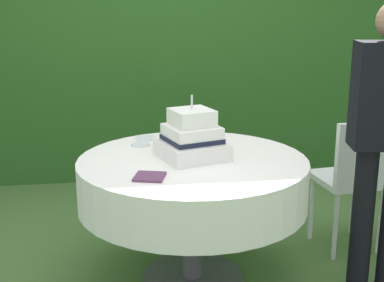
{
  "coord_description": "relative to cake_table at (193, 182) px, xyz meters",
  "views": [
    {
      "loc": [
        -0.41,
        -2.83,
        1.61
      ],
      "look_at": [
        -0.0,
        0.02,
        0.84
      ],
      "focal_mm": 50.11,
      "sensor_mm": 36.0,
      "label": 1
    }
  ],
  "objects": [
    {
      "name": "ground_plane",
      "position": [
        0.0,
        0.0,
        -0.6
      ],
      "size": [
        20.0,
        20.0,
        0.0
      ],
      "primitive_type": "plane",
      "color": "#476B33"
    },
    {
      "name": "foliage_hedge",
      "position": [
        0.0,
        2.08,
        0.78
      ],
      "size": [
        6.69,
        0.5,
        2.76
      ],
      "primitive_type": "cube",
      "color": "#28561E",
      "rests_on": "ground_plane"
    },
    {
      "name": "cake_table",
      "position": [
        0.0,
        0.0,
        0.0
      ],
      "size": [
        1.29,
        1.29,
        0.74
      ],
      "color": "#4C4C51",
      "rests_on": "ground_plane"
    },
    {
      "name": "wedding_cake",
      "position": [
        -0.0,
        0.03,
        0.25
      ],
      "size": [
        0.43,
        0.43,
        0.36
      ],
      "color": "white",
      "rests_on": "cake_table"
    },
    {
      "name": "serving_plate_near",
      "position": [
        -0.27,
        0.32,
        0.14
      ],
      "size": [
        0.12,
        0.12,
        0.01
      ],
      "primitive_type": "cylinder",
      "color": "white",
      "rests_on": "cake_table"
    },
    {
      "name": "serving_plate_far",
      "position": [
        -0.23,
        0.48,
        0.14
      ],
      "size": [
        0.14,
        0.14,
        0.01
      ],
      "primitive_type": "cylinder",
      "color": "white",
      "rests_on": "cake_table"
    },
    {
      "name": "napkin_stack",
      "position": [
        -0.26,
        -0.29,
        0.14
      ],
      "size": [
        0.18,
        0.18,
        0.01
      ],
      "primitive_type": "cube",
      "rotation": [
        0.0,
        0.0,
        -0.27
      ],
      "color": "#603856",
      "rests_on": "cake_table"
    },
    {
      "name": "garden_chair",
      "position": [
        1.07,
        0.21,
        -0.06
      ],
      "size": [
        0.45,
        0.45,
        0.89
      ],
      "color": "white",
      "rests_on": "ground_plane"
    }
  ]
}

